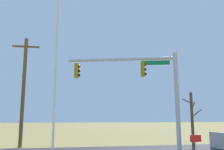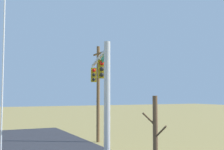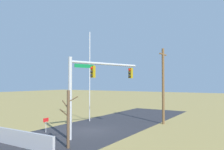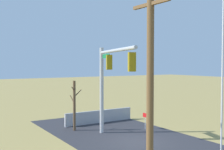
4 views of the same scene
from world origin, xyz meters
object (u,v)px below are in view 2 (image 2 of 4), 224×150
Objects in this scene: signal_mast at (102,84)px; utility_pole at (98,92)px; bare_tree at (155,140)px; flagpole at (3,76)px.

signal_mast is 0.90× the size of utility_pole.
signal_mast is at bearing -167.13° from bare_tree.
bare_tree is at bearing 29.76° from flagpole.
flagpole reaches higher than bare_tree.
utility_pole is at bearing 158.41° from signal_mast.
signal_mast is 0.70× the size of flagpole.
signal_mast is at bearing -21.59° from utility_pole.
signal_mast reaches higher than bare_tree.
flagpole is 2.63× the size of bare_tree.
bare_tree is (8.98, 5.13, -2.98)m from flagpole.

